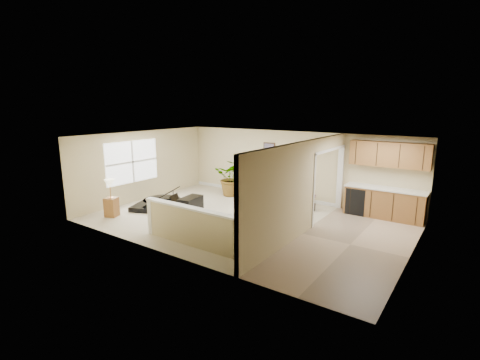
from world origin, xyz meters
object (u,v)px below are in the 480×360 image
Objects in this scene: accent_table at (268,186)px; palm_plant at (233,178)px; lamp_stand at (111,201)px; piano at (160,190)px; loveseat at (287,191)px; small_plant at (311,203)px; piano_bench at (191,206)px.

palm_plant is at bearing -162.59° from accent_table.
lamp_stand is at bearing -110.39° from palm_plant.
piano is 4.44m from loveseat.
piano reaches higher than small_plant.
accent_table is 5.48m from lamp_stand.
lamp_stand is (-3.64, -4.71, 0.15)m from loveseat.
piano reaches higher than accent_table.
piano is 2.88m from palm_plant.
palm_plant is (1.07, 2.67, 0.09)m from piano.
piano_bench is 2.45m from lamp_stand.
accent_table reaches higher than piano_bench.
palm_plant is at bearing -177.25° from loveseat.
small_plant is 0.48× the size of lamp_stand.
palm_plant reaches higher than small_plant.
piano_bench is 2.76m from palm_plant.
small_plant is (3.26, -0.11, -0.45)m from palm_plant.
lamp_stand reaches higher than accent_table.
palm_plant is 4.53m from lamp_stand.
lamp_stand is (-1.90, -1.54, 0.21)m from piano_bench.
palm_plant reaches higher than piano_bench.
small_plant is at bearing -35.72° from loveseat.
palm_plant is 2.84× the size of small_plant.
accent_table is at bearing 17.41° from palm_plant.
piano_bench is 0.53× the size of palm_plant.
piano is at bearing 72.06° from lamp_stand.
lamp_stand is (-1.58, -4.24, -0.19)m from palm_plant.
lamp_stand is at bearing -141.05° from piano_bench.
loveseat is at bearing 4.07° from accent_table.
piano is 1.65m from lamp_stand.
piano is at bearing -111.79° from palm_plant.
palm_plant is at bearing 96.82° from piano_bench.
accent_table is at bearing 30.58° from piano.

